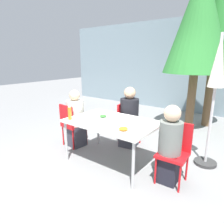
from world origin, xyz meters
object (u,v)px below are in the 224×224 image
at_px(chair_far, 126,121).
at_px(tree_behind_right, 218,25).
at_px(chair_left, 71,122).
at_px(person_right, 170,146).
at_px(salad_bowl, 113,120).
at_px(person_far, 129,119).
at_px(tree_behind_left, 200,19).
at_px(drinking_cup, 139,123).
at_px(person_left, 76,120).
at_px(closed_umbrella, 217,77).
at_px(chair_right, 175,148).
at_px(bottle, 70,113).

distance_m(chair_far, tree_behind_right, 3.20).
bearing_deg(chair_left, person_right, 5.99).
bearing_deg(salad_bowl, chair_far, 108.38).
distance_m(chair_left, person_right, 2.03).
xyz_separation_m(person_far, tree_behind_left, (0.66, 1.79, 2.01)).
distance_m(person_right, drinking_cup, 0.55).
distance_m(chair_left, drinking_cup, 1.56).
xyz_separation_m(drinking_cup, tree_behind_left, (0.05, 2.48, 1.78)).
xyz_separation_m(person_right, tree_behind_right, (-0.17, 3.02, 1.95)).
height_order(person_left, salad_bowl, person_left).
relative_size(chair_left, chair_far, 1.00).
bearing_deg(chair_far, salad_bowl, 8.63).
xyz_separation_m(chair_far, drinking_cup, (0.70, -0.73, 0.29)).
relative_size(person_left, closed_umbrella, 0.55).
bearing_deg(person_far, person_left, -63.18).
xyz_separation_m(chair_far, person_far, (0.09, -0.04, 0.06)).
xyz_separation_m(chair_right, bottle, (-1.64, -0.49, 0.35)).
xyz_separation_m(salad_bowl, tree_behind_left, (0.48, 2.56, 1.80)).
height_order(chair_right, person_right, person_right).
relative_size(drinking_cup, tree_behind_left, 0.03).
bearing_deg(chair_right, person_left, -1.49).
xyz_separation_m(closed_umbrella, drinking_cup, (-0.83, -0.85, -0.67)).
relative_size(chair_left, closed_umbrella, 0.41).
distance_m(person_right, bottle, 1.67).
relative_size(person_far, drinking_cup, 11.66).
bearing_deg(chair_left, closed_umbrella, 25.70).
bearing_deg(closed_umbrella, chair_far, -175.57).
height_order(salad_bowl, tree_behind_right, tree_behind_right).
xyz_separation_m(chair_right, person_far, (-1.16, 0.61, 0.06)).
relative_size(person_right, bottle, 4.94).
height_order(chair_far, tree_behind_left, tree_behind_left).
bearing_deg(bottle, person_right, 14.42).
bearing_deg(tree_behind_right, chair_left, -121.56).
bearing_deg(tree_behind_left, closed_umbrella, -64.52).
distance_m(person_left, chair_right, 2.02).
relative_size(chair_far, bottle, 3.75).
bearing_deg(tree_behind_right, person_far, -112.17).
bearing_deg(person_far, closed_umbrella, 86.35).
relative_size(chair_left, person_left, 0.75).
distance_m(person_right, tree_behind_right, 3.60).
bearing_deg(bottle, person_far, 66.59).
bearing_deg(closed_umbrella, drinking_cup, -134.23).
xyz_separation_m(closed_umbrella, salad_bowl, (-1.26, -0.93, -0.69)).
distance_m(person_far, drinking_cup, 0.96).
relative_size(chair_far, closed_umbrella, 0.41).
relative_size(bottle, salad_bowl, 1.32).
bearing_deg(salad_bowl, bottle, -153.47).
bearing_deg(person_left, tree_behind_left, 63.33).
xyz_separation_m(tree_behind_left, tree_behind_right, (0.28, 0.54, -0.08)).
bearing_deg(person_left, chair_far, 46.59).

